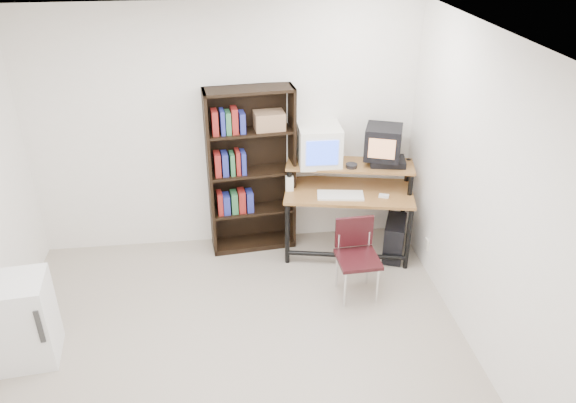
{
  "coord_description": "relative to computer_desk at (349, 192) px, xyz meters",
  "views": [
    {
      "loc": [
        -0.01,
        -3.49,
        3.4
      ],
      "look_at": [
        0.55,
        1.1,
        0.92
      ],
      "focal_mm": 35.0,
      "sensor_mm": 36.0,
      "label": 1
    }
  ],
  "objects": [
    {
      "name": "pc_tower",
      "position": [
        0.49,
        -0.18,
        -0.49
      ],
      "size": [
        0.35,
        0.49,
        0.42
      ],
      "primitive_type": "cube",
      "rotation": [
        0.0,
        0.0,
        -0.38
      ],
      "color": "black",
      "rests_on": "floor"
    },
    {
      "name": "mousepad",
      "position": [
        0.31,
        -0.22,
        0.02
      ],
      "size": [
        0.23,
        0.19,
        0.01
      ],
      "primitive_type": "cube",
      "rotation": [
        0.0,
        0.0,
        0.05
      ],
      "color": "black",
      "rests_on": "computer_desk"
    },
    {
      "name": "keyboard",
      "position": [
        -0.12,
        -0.14,
        0.04
      ],
      "size": [
        0.5,
        0.28,
        0.03
      ],
      "primitive_type": "cube",
      "rotation": [
        0.0,
        0.0,
        -0.15
      ],
      "color": "white",
      "rests_on": "computer_desk"
    },
    {
      "name": "mouse",
      "position": [
        0.32,
        -0.21,
        0.04
      ],
      "size": [
        0.12,
        0.09,
        0.03
      ],
      "primitive_type": "cube",
      "rotation": [
        0.0,
        0.0,
        -0.41
      ],
      "color": "white",
      "rests_on": "mousepad"
    },
    {
      "name": "wall_outlet",
      "position": [
        0.73,
        -0.47,
        -0.4
      ],
      "size": [
        0.02,
        0.08,
        0.12
      ],
      "primitive_type": "cube",
      "color": "beige",
      "rests_on": "right_wall"
    },
    {
      "name": "desk_speaker",
      "position": [
        -0.62,
        0.07,
        0.1
      ],
      "size": [
        0.08,
        0.08,
        0.17
      ],
      "primitive_type": "cube",
      "rotation": [
        0.0,
        0.0,
        -0.02
      ],
      "color": "white",
      "rests_on": "computer_desk"
    },
    {
      "name": "crt_tv",
      "position": [
        0.35,
        0.07,
        0.52
      ],
      "size": [
        0.45,
        0.45,
        0.34
      ],
      "rotation": [
        0.0,
        0.0,
        -0.35
      ],
      "color": "black",
      "rests_on": "vcr"
    },
    {
      "name": "back_wall",
      "position": [
        -1.25,
        0.38,
        0.6
      ],
      "size": [
        4.0,
        0.01,
        2.6
      ],
      "primitive_type": "cube",
      "color": "white",
      "rests_on": "floor"
    },
    {
      "name": "bookshelf",
      "position": [
        -1.01,
        0.23,
        0.22
      ],
      "size": [
        0.92,
        0.39,
        1.8
      ],
      "rotation": [
        0.0,
        0.0,
        0.1
      ],
      "color": "black",
      "rests_on": "floor"
    },
    {
      "name": "mini_fridge",
      "position": [
        -2.97,
        -1.31,
        -0.31
      ],
      "size": [
        0.5,
        0.5,
        0.77
      ],
      "rotation": [
        0.0,
        0.0,
        0.1
      ],
      "color": "white",
      "rests_on": "floor"
    },
    {
      "name": "right_wall",
      "position": [
        0.75,
        -1.62,
        0.6
      ],
      "size": [
        0.01,
        4.0,
        2.6
      ],
      "primitive_type": "cube",
      "color": "white",
      "rests_on": "floor"
    },
    {
      "name": "ceiling",
      "position": [
        -1.25,
        -1.62,
        1.9
      ],
      "size": [
        4.0,
        4.0,
        0.01
      ],
      "primitive_type": "cube",
      "color": "white",
      "rests_on": "back_wall"
    },
    {
      "name": "floor",
      "position": [
        -1.25,
        -1.62,
        -0.71
      ],
      "size": [
        4.0,
        4.0,
        0.01
      ],
      "primitive_type": "cube",
      "color": "#B3A694",
      "rests_on": "ground"
    },
    {
      "name": "computer_desk",
      "position": [
        0.0,
        0.0,
        0.0
      ],
      "size": [
        1.43,
        0.92,
        0.98
      ],
      "rotation": [
        0.0,
        0.0,
        -0.21
      ],
      "color": "olive",
      "rests_on": "floor"
    },
    {
      "name": "school_chair",
      "position": [
        -0.08,
        -0.76,
        -0.23
      ],
      "size": [
        0.4,
        0.4,
        0.77
      ],
      "rotation": [
        0.0,
        0.0,
        0.05
      ],
      "color": "black",
      "rests_on": "floor"
    },
    {
      "name": "cd_spindle",
      "position": [
        0.02,
        0.02,
        0.29
      ],
      "size": [
        0.14,
        0.14,
        0.05
      ],
      "primitive_type": "cylinder",
      "rotation": [
        0.0,
        0.0,
        -0.17
      ],
      "color": "#26262B",
      "rests_on": "computer_desk"
    },
    {
      "name": "crt_monitor",
      "position": [
        -0.29,
        0.19,
        0.47
      ],
      "size": [
        0.44,
        0.45,
        0.41
      ],
      "rotation": [
        0.0,
        0.0,
        -0.02
      ],
      "color": "white",
      "rests_on": "computer_desk"
    },
    {
      "name": "vcr",
      "position": [
        0.4,
        0.05,
        0.31
      ],
      "size": [
        0.4,
        0.32,
        0.08
      ],
      "primitive_type": "cube",
      "rotation": [
        0.0,
        0.0,
        -0.18
      ],
      "color": "black",
      "rests_on": "computer_desk"
    }
  ]
}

